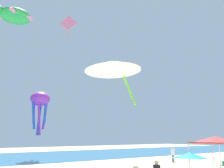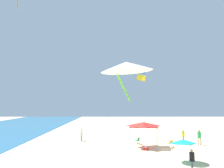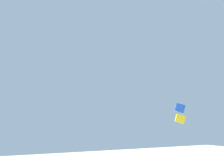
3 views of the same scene
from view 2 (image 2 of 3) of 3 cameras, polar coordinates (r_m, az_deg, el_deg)
ground at (r=26.21m, az=16.56°, el=-16.38°), size 120.00×120.00×0.10m
canopy_tent at (r=27.29m, az=8.19°, el=-10.33°), size 3.44×3.71×2.95m
beach_umbrella at (r=21.36m, az=17.85°, el=-13.93°), size 2.30×2.29×2.08m
folding_chair_left_of_tent at (r=29.47m, az=6.61°, el=-14.21°), size 0.79×0.81×0.82m
folding_chair_facing_ocean at (r=28.12m, az=14.95°, el=-14.53°), size 0.71×0.63×0.82m
cooler_box at (r=25.91m, az=8.80°, el=-16.10°), size 0.74×0.67×0.40m
person_watching_sky at (r=31.45m, az=-7.92°, el=-12.56°), size 0.46×0.42×1.78m
person_near_umbrella at (r=30.41m, az=21.63°, el=-12.41°), size 0.45×0.47×1.88m
person_far_stroller at (r=18.97m, az=19.99°, el=-17.59°), size 0.44×0.40×1.68m
person_kite_handler at (r=31.99m, az=17.94°, el=-12.43°), size 0.40×0.38×1.60m
kite_delta_white at (r=18.42m, az=3.73°, el=4.47°), size 4.89×4.92×3.44m
kite_box_blue at (r=32.17m, az=7.55°, el=2.60°), size 1.38×1.42×2.13m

